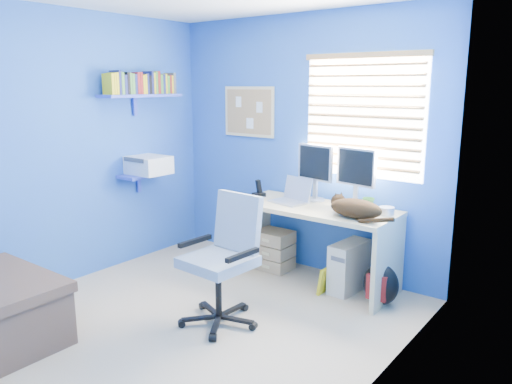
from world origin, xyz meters
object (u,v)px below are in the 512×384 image
Objects in this scene: desk at (313,245)px; cat at (356,209)px; tower_pc at (349,266)px; office_chair at (223,276)px; laptop at (289,191)px.

cat is at bearing -16.98° from desk.
desk reaches higher than tower_pc.
cat is (0.48, -0.15, 0.45)m from desk.
desk is 1.11m from office_chair.
laptop is 0.76m from cat.
office_chair is at bearing -98.16° from desk.
laptop is at bearing -164.77° from cat.
tower_pc is at bearing 149.41° from cat.
laptop is at bearing -168.99° from tower_pc.
desk is at bearing 81.84° from office_chair.
laptop reaches higher than tower_pc.
office_chair reaches higher than desk.
tower_pc is (-0.13, 0.19, -0.60)m from cat.
laptop is at bearing -174.54° from desk.
laptop is 0.73× the size of tower_pc.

